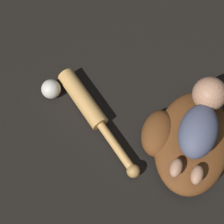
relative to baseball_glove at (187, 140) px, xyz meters
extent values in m
plane|color=black|center=(-0.03, -0.02, -0.05)|extent=(6.00, 6.00, 0.00)
ellipsoid|color=brown|center=(0.00, -0.02, 0.00)|extent=(0.41, 0.32, 0.09)
ellipsoid|color=brown|center=(0.02, 0.09, 0.00)|extent=(0.18, 0.14, 0.09)
ellipsoid|color=#4C516B|center=(0.00, -0.02, 0.09)|extent=(0.21, 0.17, 0.10)
sphere|color=tan|center=(0.12, -0.06, 0.10)|extent=(0.11, 0.11, 0.11)
ellipsoid|color=tan|center=(-0.11, 0.05, 0.06)|extent=(0.07, 0.05, 0.04)
ellipsoid|color=tan|center=(-0.13, -0.01, 0.06)|extent=(0.07, 0.05, 0.04)
cylinder|color=tan|center=(0.15, 0.35, -0.02)|extent=(0.23, 0.18, 0.06)
cylinder|color=tan|center=(-0.02, 0.23, -0.02)|extent=(0.17, 0.13, 0.03)
sphere|color=#B68649|center=(-0.10, 0.17, -0.02)|extent=(0.04, 0.04, 0.04)
sphere|color=silver|center=(0.18, 0.46, -0.01)|extent=(0.07, 0.07, 0.07)
camera|label=1|loc=(-0.42, 0.24, 1.15)|focal=60.00mm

